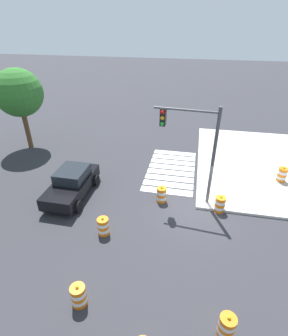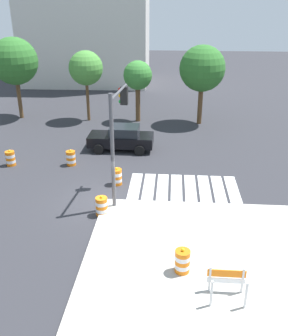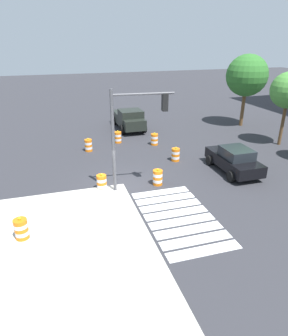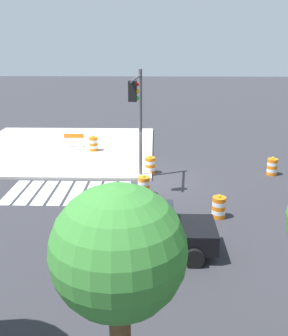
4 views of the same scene
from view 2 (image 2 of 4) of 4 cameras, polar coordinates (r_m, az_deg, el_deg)
name	(u,v)px [view 2 (image 2 of 4)]	position (r m, az deg, el deg)	size (l,w,h in m)	color
ground_plane	(104,201)	(19.31, -5.95, -5.01)	(120.00, 120.00, 0.00)	#2D2D33
sidewalk_corner	(245,290)	(14.34, 14.97, -17.27)	(12.00, 12.00, 0.15)	#BCB7AD
crosswalk_stripes	(183,188)	(20.63, 5.94, -2.96)	(5.85, 3.20, 0.02)	silver
sports_car	(122,138)	(25.50, -3.36, 4.53)	(4.32, 2.17, 1.63)	black
traffic_barrel_crosswalk_end	(117,177)	(20.77, -4.11, -1.32)	(0.56, 0.56, 1.02)	orange
traffic_barrel_median_near	(10,158)	(24.48, -19.40, 1.38)	(0.56, 0.56, 1.02)	orange
traffic_barrel_far_curb	(102,206)	(17.99, -6.37, -5.72)	(0.56, 0.56, 1.02)	orange
traffic_barrel_lane_center	(71,158)	(23.55, -10.91, 1.47)	(0.56, 0.56, 1.02)	orange
traffic_barrel_on_sidewalk	(182,261)	(14.33, 5.77, -13.72)	(0.56, 0.56, 1.02)	orange
construction_barricade	(227,281)	(13.55, 12.31, -16.23)	(1.30, 0.78, 1.00)	silver
traffic_light_pole	(117,124)	(18.13, -4.04, 6.58)	(0.52, 3.28, 5.50)	#4C4C51
street_tree_streetside_near	(202,69)	(30.52, 8.74, 14.50)	(3.54, 3.54, 6.17)	brown
street_tree_streetside_mid	(86,68)	(31.43, -8.71, 14.56)	(2.71, 2.71, 5.64)	brown
street_tree_streetside_far	(14,61)	(33.43, -18.88, 14.90)	(3.77, 3.77, 6.59)	brown
street_tree_corner_lot	(138,76)	(30.99, -0.94, 13.60)	(2.29, 2.29, 4.90)	brown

